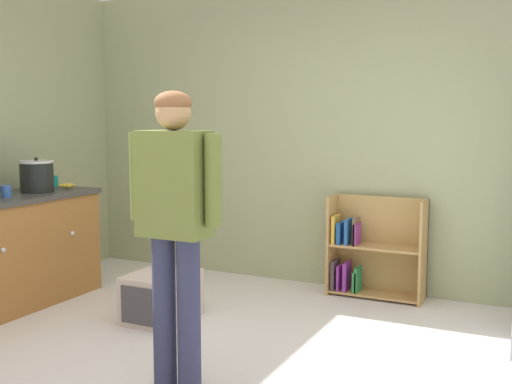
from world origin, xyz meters
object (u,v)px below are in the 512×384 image
at_px(crock_pot, 37,176).
at_px(banana_bunch, 68,185).
at_px(pet_carrier, 161,296).
at_px(standing_person, 175,215).
at_px(bookshelf, 370,253).
at_px(teal_cup, 54,181).
at_px(blue_cup, 6,191).

bearing_deg(crock_pot, banana_bunch, 78.96).
xyz_separation_m(pet_carrier, crock_pot, (-1.25, 0.04, 0.85)).
bearing_deg(standing_person, pet_carrier, 128.52).
height_order(bookshelf, banana_bunch, banana_bunch).
height_order(bookshelf, crock_pot, crock_pot).
relative_size(pet_carrier, crock_pot, 1.89).
distance_m(pet_carrier, crock_pot, 1.52).
height_order(bookshelf, pet_carrier, bookshelf).
bearing_deg(standing_person, bookshelf, 79.03).
distance_m(crock_pot, teal_cup, 0.42).
bearing_deg(crock_pot, blue_cup, -83.58).
xyz_separation_m(standing_person, banana_bunch, (-1.98, 1.34, -0.07)).
xyz_separation_m(bookshelf, teal_cup, (-2.67, -0.90, 0.58)).
relative_size(crock_pot, teal_cup, 3.07).
xyz_separation_m(banana_bunch, blue_cup, (-0.02, -0.67, 0.02)).
bearing_deg(blue_cup, teal_cup, 106.49).
xyz_separation_m(teal_cup, blue_cup, (0.22, -0.74, 0.00)).
bearing_deg(standing_person, banana_bunch, 146.01).
height_order(pet_carrier, banana_bunch, banana_bunch).
height_order(bookshelf, teal_cup, teal_cup).
height_order(bookshelf, standing_person, standing_person).
relative_size(standing_person, teal_cup, 17.56).
bearing_deg(pet_carrier, standing_person, -51.48).
distance_m(pet_carrier, banana_bunch, 1.45).
distance_m(standing_person, teal_cup, 2.63).
relative_size(standing_person, blue_cup, 17.56).
bearing_deg(blue_cup, crock_pot, 96.42).
relative_size(standing_person, banana_bunch, 10.54).
height_order(banana_bunch, teal_cup, teal_cup).
relative_size(pet_carrier, banana_bunch, 3.49).
xyz_separation_m(bookshelf, blue_cup, (-2.45, -1.64, 0.58)).
distance_m(banana_bunch, teal_cup, 0.25).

